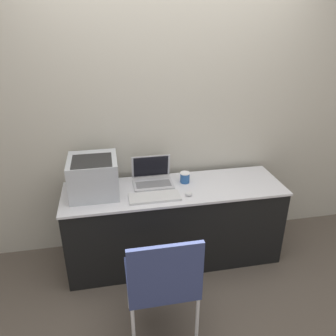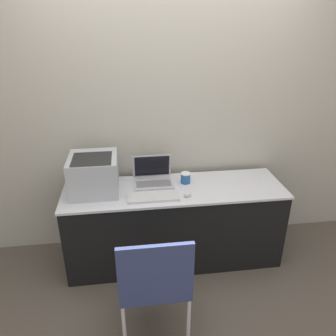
# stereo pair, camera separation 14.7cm
# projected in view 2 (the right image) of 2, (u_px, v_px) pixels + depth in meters

# --- Properties ---
(ground_plane) EXTENTS (14.00, 14.00, 0.00)m
(ground_plane) POSITION_uv_depth(u_px,v_px,m) (178.00, 277.00, 2.85)
(ground_plane) COLOR brown
(wall_back) EXTENTS (8.00, 0.05, 2.60)m
(wall_back) POSITION_uv_depth(u_px,v_px,m) (169.00, 111.00, 2.89)
(wall_back) COLOR #B7B2A3
(wall_back) RESTS_ON ground_plane
(table) EXTENTS (1.89, 0.57, 0.73)m
(table) POSITION_uv_depth(u_px,v_px,m) (174.00, 224.00, 2.95)
(table) COLOR black
(table) RESTS_ON ground_plane
(printer) EXTENTS (0.39, 0.40, 0.31)m
(printer) POSITION_uv_depth(u_px,v_px,m) (94.00, 173.00, 2.69)
(printer) COLOR #B2B7BC
(printer) RESTS_ON table
(laptop_left) EXTENTS (0.34, 0.26, 0.23)m
(laptop_left) POSITION_uv_depth(u_px,v_px,m) (153.00, 177.00, 2.87)
(laptop_left) COLOR #B7B7BC
(laptop_left) RESTS_ON table
(external_keyboard) EXTENTS (0.41, 0.17, 0.02)m
(external_keyboard) POSITION_uv_depth(u_px,v_px,m) (153.00, 197.00, 2.65)
(external_keyboard) COLOR silver
(external_keyboard) RESTS_ON table
(coffee_cup) EXTENTS (0.09, 0.09, 0.09)m
(coffee_cup) POSITION_uv_depth(u_px,v_px,m) (185.00, 178.00, 2.87)
(coffee_cup) COLOR #285699
(coffee_cup) RESTS_ON table
(mouse) EXTENTS (0.06, 0.04, 0.04)m
(mouse) POSITION_uv_depth(u_px,v_px,m) (188.00, 195.00, 2.66)
(mouse) COLOR silver
(mouse) RESTS_ON table
(chair) EXTENTS (0.46, 0.45, 0.88)m
(chair) POSITION_uv_depth(u_px,v_px,m) (154.00, 277.00, 2.11)
(chair) COLOR navy
(chair) RESTS_ON ground_plane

